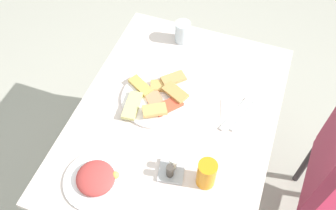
{
  "coord_description": "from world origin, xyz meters",
  "views": [
    {
      "loc": [
        0.76,
        0.25,
        1.92
      ],
      "look_at": [
        -0.02,
        -0.04,
        0.77
      ],
      "focal_mm": 38.78,
      "sensor_mm": 36.0,
      "label": 1
    }
  ],
  "objects": [
    {
      "name": "ground_plane",
      "position": [
        0.0,
        0.0,
        0.0
      ],
      "size": [
        6.0,
        6.0,
        0.0
      ],
      "primitive_type": "plane",
      "color": "#B2AFA1"
    },
    {
      "name": "dining_table",
      "position": [
        0.0,
        0.0,
        0.64
      ],
      "size": [
        1.04,
        0.77,
        0.74
      ],
      "color": "silver",
      "rests_on": "ground_plane"
    },
    {
      "name": "pide_platter",
      "position": [
        -0.05,
        -0.1,
        0.75
      ],
      "size": [
        0.3,
        0.3,
        0.05
      ],
      "color": "white",
      "rests_on": "dining_table"
    },
    {
      "name": "salad_plate_greens",
      "position": [
        0.35,
        -0.17,
        0.75
      ],
      "size": [
        0.23,
        0.23,
        0.05
      ],
      "color": "white",
      "rests_on": "dining_table"
    },
    {
      "name": "soda_can",
      "position": [
        0.22,
        0.19,
        0.8
      ],
      "size": [
        0.09,
        0.09,
        0.12
      ],
      "primitive_type": "cylinder",
      "rotation": [
        0.0,
        0.0,
        3.62
      ],
      "color": "orange",
      "rests_on": "dining_table"
    },
    {
      "name": "drinking_glass",
      "position": [
        -0.41,
        -0.11,
        0.79
      ],
      "size": [
        0.07,
        0.07,
        0.1
      ],
      "primitive_type": "cylinder",
      "color": "silver",
      "rests_on": "dining_table"
    },
    {
      "name": "paper_napkin",
      "position": [
        -0.09,
        0.24,
        0.74
      ],
      "size": [
        0.18,
        0.18,
        0.0
      ],
      "primitive_type": "cube",
      "rotation": [
        0.0,
        0.0,
        0.24
      ],
      "color": "white",
      "rests_on": "dining_table"
    },
    {
      "name": "fork",
      "position": [
        -0.09,
        0.22,
        0.74
      ],
      "size": [
        0.19,
        0.08,
        0.0
      ],
      "primitive_type": "cube",
      "rotation": [
        0.0,
        0.0,
        -0.35
      ],
      "color": "silver",
      "rests_on": "paper_napkin"
    },
    {
      "name": "spoon",
      "position": [
        -0.09,
        0.26,
        0.74
      ],
      "size": [
        0.17,
        0.07,
        0.0
      ],
      "primitive_type": "cube",
      "rotation": [
        0.0,
        0.0,
        -0.35
      ],
      "color": "silver",
      "rests_on": "paper_napkin"
    },
    {
      "name": "condiment_caddy",
      "position": [
        0.23,
        0.07,
        0.76
      ],
      "size": [
        0.11,
        0.11,
        0.07
      ],
      "color": "#B2B2B7",
      "rests_on": "dining_table"
    }
  ]
}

